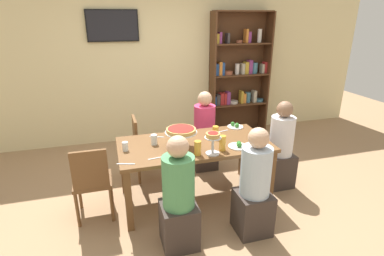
% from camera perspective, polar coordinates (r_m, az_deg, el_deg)
% --- Properties ---
extents(ground_plane, '(12.00, 12.00, 0.00)m').
position_cam_1_polar(ground_plane, '(3.82, 0.43, -13.13)').
color(ground_plane, '#9E7A56').
extents(rear_partition, '(8.00, 0.12, 2.80)m').
position_cam_1_polar(rear_partition, '(5.37, -6.35, 12.72)').
color(rear_partition, beige).
rests_on(rear_partition, ground_plane).
extents(dining_table, '(1.74, 0.87, 0.74)m').
position_cam_1_polar(dining_table, '(3.50, 0.45, -4.21)').
color(dining_table, brown).
rests_on(dining_table, ground_plane).
extents(bookshelf, '(1.10, 0.30, 2.21)m').
position_cam_1_polar(bookshelf, '(5.67, 8.85, 9.97)').
color(bookshelf, '#4C2D19').
rests_on(bookshelf, ground_plane).
extents(television, '(0.81, 0.05, 0.49)m').
position_cam_1_polar(television, '(5.16, -14.88, 18.31)').
color(television, black).
extents(diner_far_right, '(0.34, 0.34, 1.15)m').
position_cam_1_polar(diner_far_right, '(4.32, 2.36, -1.58)').
color(diner_far_right, '#382D28').
rests_on(diner_far_right, ground_plane).
extents(diner_head_east, '(0.34, 0.34, 1.15)m').
position_cam_1_polar(diner_head_east, '(4.03, 16.43, -4.18)').
color(diner_head_east, '#382D28').
rests_on(diner_head_east, ground_plane).
extents(diner_near_left, '(0.34, 0.34, 1.15)m').
position_cam_1_polar(diner_near_left, '(2.88, -2.53, -13.76)').
color(diner_near_left, '#382D28').
rests_on(diner_near_left, ground_plane).
extents(diner_near_right, '(0.34, 0.34, 1.15)m').
position_cam_1_polar(diner_near_right, '(3.11, 11.75, -11.43)').
color(diner_near_right, '#382D28').
rests_on(diner_near_right, ground_plane).
extents(chair_far_left, '(0.40, 0.40, 0.87)m').
position_cam_1_polar(chair_far_left, '(4.11, -9.09, -3.13)').
color(chair_far_left, brown).
rests_on(chair_far_left, ground_plane).
extents(chair_head_west, '(0.40, 0.40, 0.87)m').
position_cam_1_polar(chair_head_west, '(3.40, -18.48, -9.30)').
color(chair_head_west, brown).
rests_on(chair_head_west, ground_plane).
extents(deep_dish_pizza_stand, '(0.35, 0.35, 0.23)m').
position_cam_1_polar(deep_dish_pizza_stand, '(3.26, -2.10, -0.69)').
color(deep_dish_pizza_stand, silver).
rests_on(deep_dish_pizza_stand, dining_table).
extents(personal_pizza_stand, '(0.18, 0.18, 0.24)m').
position_cam_1_polar(personal_pizza_stand, '(3.14, 3.99, -2.13)').
color(personal_pizza_stand, silver).
rests_on(personal_pizza_stand, dining_table).
extents(salad_plate_near_diner, '(0.21, 0.21, 0.07)m').
position_cam_1_polar(salad_plate_near_diner, '(3.98, 8.23, 0.40)').
color(salad_plate_near_diner, white).
rests_on(salad_plate_near_diner, dining_table).
extents(salad_plate_far_diner, '(0.22, 0.22, 0.07)m').
position_cam_1_polar(salad_plate_far_diner, '(3.39, 8.82, -3.30)').
color(salad_plate_far_diner, white).
rests_on(salad_plate_far_diner, dining_table).
extents(beer_glass_amber_tall, '(0.07, 0.07, 0.17)m').
position_cam_1_polar(beer_glass_amber_tall, '(3.27, 5.82, -2.87)').
color(beer_glass_amber_tall, gold).
rests_on(beer_glass_amber_tall, dining_table).
extents(beer_glass_amber_short, '(0.07, 0.07, 0.15)m').
position_cam_1_polar(beer_glass_amber_short, '(3.59, 4.48, -0.79)').
color(beer_glass_amber_short, gold).
rests_on(beer_glass_amber_short, dining_table).
extents(beer_glass_amber_spare, '(0.07, 0.07, 0.16)m').
position_cam_1_polar(beer_glass_amber_spare, '(3.15, 1.09, -3.83)').
color(beer_glass_amber_spare, gold).
rests_on(beer_glass_amber_spare, dining_table).
extents(water_glass_clear_near, '(0.07, 0.07, 0.12)m').
position_cam_1_polar(water_glass_clear_near, '(3.43, -7.24, -2.21)').
color(water_glass_clear_near, white).
rests_on(water_glass_clear_near, dining_table).
extents(water_glass_clear_far, '(0.06, 0.06, 0.10)m').
position_cam_1_polar(water_glass_clear_far, '(3.33, -12.59, -3.43)').
color(water_glass_clear_far, white).
rests_on(water_glass_clear_far, dining_table).
extents(water_glass_clear_spare, '(0.07, 0.07, 0.12)m').
position_cam_1_polar(water_glass_clear_spare, '(3.44, 12.05, -2.45)').
color(water_glass_clear_spare, white).
rests_on(water_glass_clear_spare, dining_table).
extents(cutlery_fork_near, '(0.18, 0.04, 0.00)m').
position_cam_1_polar(cutlery_fork_near, '(3.13, -6.78, -5.69)').
color(cutlery_fork_near, silver).
rests_on(cutlery_fork_near, dining_table).
extents(cutlery_knife_near, '(0.17, 0.08, 0.00)m').
position_cam_1_polar(cutlery_knife_near, '(3.66, -6.71, -1.68)').
color(cutlery_knife_near, silver).
rests_on(cutlery_knife_near, dining_table).
extents(cutlery_fork_far, '(0.17, 0.08, 0.00)m').
position_cam_1_polar(cutlery_fork_far, '(3.72, -2.88, -1.19)').
color(cutlery_fork_far, silver).
rests_on(cutlery_fork_far, dining_table).
extents(cutlery_knife_far, '(0.18, 0.06, 0.00)m').
position_cam_1_polar(cutlery_knife_far, '(3.83, 5.75, -0.62)').
color(cutlery_knife_far, silver).
rests_on(cutlery_knife_far, dining_table).
extents(cutlery_spare_fork, '(0.18, 0.07, 0.00)m').
position_cam_1_polar(cutlery_spare_fork, '(3.06, -12.50, -6.68)').
color(cutlery_spare_fork, silver).
rests_on(cutlery_spare_fork, dining_table).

